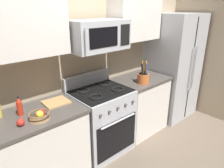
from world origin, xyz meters
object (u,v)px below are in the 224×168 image
object	(u,v)px
refrigerator	(172,67)
apple_loose	(21,122)
microwave	(98,35)
range_oven	(101,120)
bottle_hot_sauce	(19,107)
utensil_crock	(143,77)
fruit_basket	(40,115)
cutting_board	(56,102)

from	to	relation	value
refrigerator	apple_loose	size ratio (longest dim) A/B	25.27
refrigerator	microwave	size ratio (longest dim) A/B	2.50
apple_loose	range_oven	bearing A→B (deg)	7.88
apple_loose	bottle_hot_sauce	xyz separation A→B (m)	(0.07, 0.21, 0.06)
bottle_hot_sauce	range_oven	bearing A→B (deg)	-3.45
utensil_crock	fruit_basket	bearing A→B (deg)	179.58
microwave	cutting_board	distance (m)	0.94
microwave	cutting_board	bearing A→B (deg)	174.81
apple_loose	bottle_hot_sauce	world-z (taller)	bottle_hot_sauce
microwave	cutting_board	world-z (taller)	microwave
utensil_crock	fruit_basket	distance (m)	1.57
microwave	apple_loose	world-z (taller)	microwave
refrigerator	apple_loose	bearing A→B (deg)	-177.25
cutting_board	fruit_basket	bearing A→B (deg)	-141.59
refrigerator	microwave	bearing A→B (deg)	178.44
range_oven	fruit_basket	world-z (taller)	range_oven
cutting_board	bottle_hot_sauce	world-z (taller)	bottle_hot_sauce
refrigerator	cutting_board	bearing A→B (deg)	177.48
utensil_crock	apple_loose	world-z (taller)	utensil_crock
apple_loose	microwave	bearing A→B (deg)	9.35
cutting_board	bottle_hot_sauce	bearing A→B (deg)	-176.95
range_oven	fruit_basket	bearing A→B (deg)	-170.30
range_oven	bottle_hot_sauce	size ratio (longest dim) A/B	5.19
range_oven	fruit_basket	xyz separation A→B (m)	(-0.90, -0.15, 0.48)
cutting_board	utensil_crock	bearing A→B (deg)	-11.04
refrigerator	utensil_crock	size ratio (longest dim) A/B	5.50
range_oven	cutting_board	xyz separation A→B (m)	(-0.60, 0.08, 0.45)
utensil_crock	fruit_basket	xyz separation A→B (m)	(-1.57, 0.01, -0.04)
microwave	bottle_hot_sauce	size ratio (longest dim) A/B	3.54
fruit_basket	apple_loose	bearing A→B (deg)	178.85
refrigerator	cutting_board	distance (m)	2.28
range_oven	apple_loose	distance (m)	1.19
apple_loose	fruit_basket	bearing A→B (deg)	-1.15
fruit_basket	refrigerator	bearing A→B (deg)	3.03
utensil_crock	bottle_hot_sauce	bearing A→B (deg)	172.35
bottle_hot_sauce	refrigerator	bearing A→B (deg)	-1.67
fruit_basket	bottle_hot_sauce	distance (m)	0.25
refrigerator	utensil_crock	xyz separation A→B (m)	(-1.00, -0.15, 0.06)
fruit_basket	apple_loose	xyz separation A→B (m)	(-0.19, 0.00, -0.01)
range_oven	bottle_hot_sauce	world-z (taller)	bottle_hot_sauce
range_oven	apple_loose	size ratio (longest dim) A/B	14.80
microwave	fruit_basket	size ratio (longest dim) A/B	3.62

